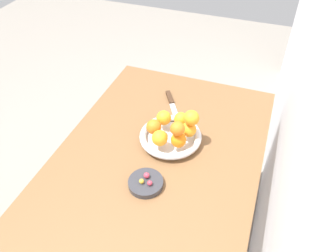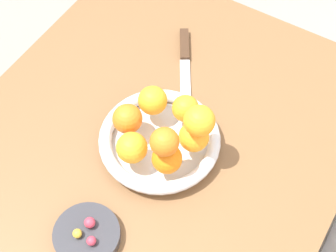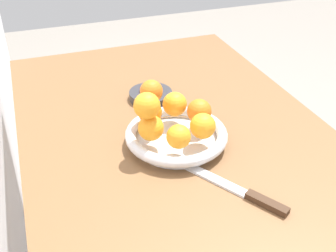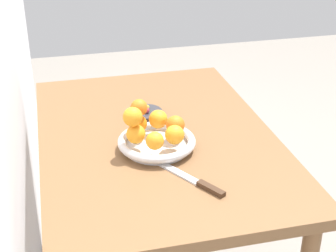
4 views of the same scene
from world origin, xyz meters
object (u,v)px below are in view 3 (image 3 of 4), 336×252
object	(u,v)px
candy_dish	(151,95)
orange_2	(199,111)
orange_1	(203,126)
orange_7	(151,91)
orange_4	(150,112)
candy_ball_1	(153,91)
candy_ball_0	(152,87)
orange_3	(175,104)
orange_0	(179,137)
orange_5	(151,128)
dining_table	(171,150)
orange_6	(147,106)
candy_ball_3	(153,87)
knife	(240,191)
candy_ball_2	(143,88)
fruit_bowl	(176,136)

from	to	relation	value
candy_dish	orange_2	xyz separation A→B (m)	(-0.22, -0.05, 0.06)
candy_dish	orange_1	size ratio (longest dim) A/B	2.05
orange_7	orange_1	bearing A→B (deg)	-138.32
orange_4	candy_ball_1	bearing A→B (deg)	-20.07
candy_ball_0	orange_3	bearing A→B (deg)	-179.44
orange_0	orange_5	distance (m)	0.07
orange_3	orange_5	bearing A→B (deg)	133.16
orange_3	orange_4	bearing A→B (deg)	102.08
dining_table	orange_1	world-z (taller)	orange_1
dining_table	candy_dish	world-z (taller)	candy_dish
orange_6	candy_dish	bearing A→B (deg)	-18.79
candy_ball_3	knife	world-z (taller)	candy_ball_3
candy_dish	candy_ball_2	xyz separation A→B (m)	(0.01, 0.02, 0.02)
dining_table	candy_ball_2	xyz separation A→B (m)	(0.15, 0.03, 0.12)
dining_table	orange_3	distance (m)	0.16
fruit_bowl	orange_1	world-z (taller)	orange_1
orange_5	orange_2	bearing A→B (deg)	-76.68
orange_4	orange_7	distance (m)	0.06
orange_2	candy_ball_1	size ratio (longest dim) A/B	2.90
orange_4	candy_ball_2	world-z (taller)	orange_4
orange_4	candy_ball_0	bearing A→B (deg)	-18.82
orange_0	candy_ball_0	distance (m)	0.32
orange_2	candy_ball_2	world-z (taller)	orange_2
candy_ball_3	orange_2	bearing A→B (deg)	-169.33
orange_6	candy_ball_3	size ratio (longest dim) A/B	4.01
orange_4	knife	size ratio (longest dim) A/B	0.25
candy_dish	candy_ball_2	distance (m)	0.03
dining_table	candy_ball_3	distance (m)	0.19
orange_5	orange_0	bearing A→B (deg)	-136.64
candy_ball_1	candy_ball_3	size ratio (longest dim) A/B	1.38
orange_3	orange_4	world-z (taller)	orange_3
orange_4	orange_6	distance (m)	0.09
orange_2	orange_0	bearing A→B (deg)	134.29
candy_ball_1	orange_5	bearing A→B (deg)	161.09
dining_table	orange_1	xyz separation A→B (m)	(-0.14, -0.03, 0.16)
dining_table	candy_ball_1	bearing A→B (deg)	3.37
orange_2	candy_ball_3	size ratio (longest dim) A/B	4.02
orange_2	orange_6	distance (m)	0.15
candy_ball_1	orange_3	bearing A→B (deg)	-177.33
orange_5	candy_ball_3	bearing A→B (deg)	-18.70
fruit_bowl	orange_1	bearing A→B (deg)	-136.68
orange_4	orange_7	size ratio (longest dim) A/B	1.07
orange_4	orange_6	world-z (taller)	orange_6
dining_table	candy_ball_2	bearing A→B (deg)	11.08
candy_ball_1	knife	bearing A→B (deg)	-173.42
candy_ball_0	fruit_bowl	bearing A→B (deg)	175.82
candy_ball_1	orange_2	bearing A→B (deg)	-165.89
candy_ball_2	candy_ball_3	world-z (taller)	candy_ball_2
candy_ball_2	candy_ball_3	size ratio (longest dim) A/B	1.18
orange_1	orange_5	xyz separation A→B (m)	(0.03, 0.11, -0.00)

